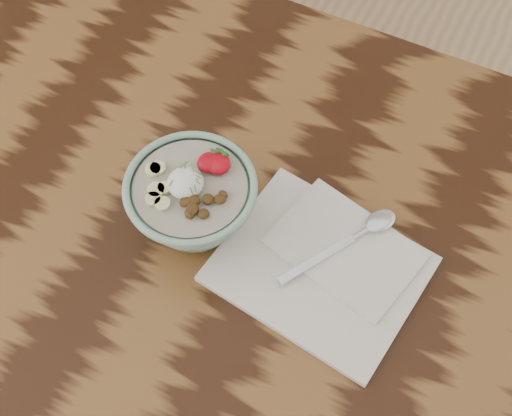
{
  "coord_description": "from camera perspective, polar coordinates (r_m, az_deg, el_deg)",
  "views": [
    {
      "loc": [
        38.52,
        -45.3,
        166.85
      ],
      "look_at": [
        17.77,
        -2.6,
        85.97
      ],
      "focal_mm": 50.0,
      "sensor_mm": 36.0,
      "label": 1
    }
  ],
  "objects": [
    {
      "name": "napkin",
      "position": [
        1.02,
        5.52,
        -4.53
      ],
      "size": [
        30.36,
        26.28,
        1.69
      ],
      "rotation": [
        0.0,
        0.0,
        -0.14
      ],
      "color": "white",
      "rests_on": "table"
    },
    {
      "name": "breakfast_bowl",
      "position": [
        1.0,
        -5.12,
        0.59
      ],
      "size": [
        18.49,
        18.49,
        12.31
      ],
      "rotation": [
        0.0,
        0.0,
        -0.08
      ],
      "color": "#89B89F",
      "rests_on": "table"
    },
    {
      "name": "table",
      "position": [
        1.17,
        -7.27,
        -0.75
      ],
      "size": [
        160.0,
        90.0,
        75.0
      ],
      "color": "black",
      "rests_on": "ground"
    },
    {
      "name": "spoon",
      "position": [
        1.03,
        8.69,
        -1.79
      ],
      "size": [
        12.41,
        18.37,
        1.05
      ],
      "rotation": [
        0.0,
        0.0,
        -0.55
      ],
      "color": "silver",
      "rests_on": "napkin"
    }
  ]
}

